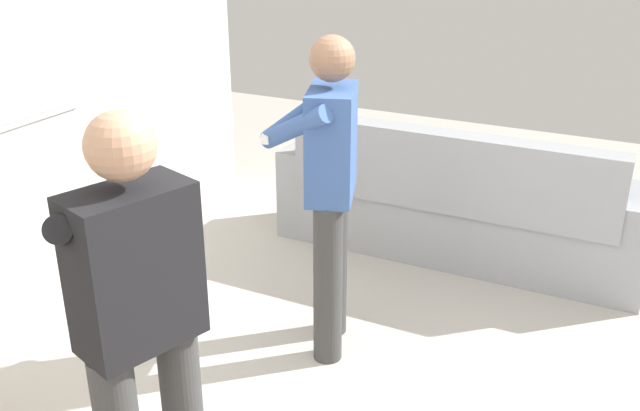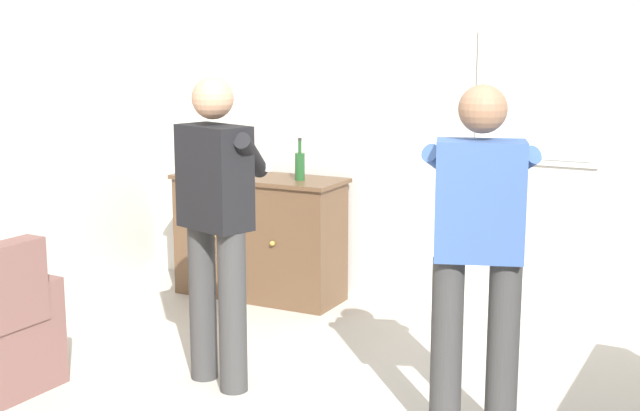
# 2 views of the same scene
# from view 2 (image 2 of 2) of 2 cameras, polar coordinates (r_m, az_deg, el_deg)

# --- Properties ---
(wall_back_with_window) EXTENTS (5.20, 0.15, 2.80)m
(wall_back_with_window) POSITION_cam_2_polar(r_m,az_deg,el_deg) (6.07, 9.76, 6.08)
(wall_back_with_window) COLOR beige
(wall_back_with_window) RESTS_ON ground
(sideboard_cabinet) EXTENTS (1.26, 0.49, 0.89)m
(sideboard_cabinet) POSITION_cam_2_polar(r_m,az_deg,el_deg) (6.49, -3.88, -2.01)
(sideboard_cabinet) COLOR brown
(sideboard_cabinet) RESTS_ON ground
(bottle_wine_green) EXTENTS (0.07, 0.07, 0.35)m
(bottle_wine_green) POSITION_cam_2_polar(r_m,az_deg,el_deg) (6.56, -6.26, 3.23)
(bottle_wine_green) COLOR #1E4C23
(bottle_wine_green) RESTS_ON sideboard_cabinet
(bottle_liquor_amber) EXTENTS (0.07, 0.07, 0.30)m
(bottle_liquor_amber) POSITION_cam_2_polar(r_m,az_deg,el_deg) (6.22, -1.30, 2.59)
(bottle_liquor_amber) COLOR #1E4C23
(bottle_liquor_amber) RESTS_ON sideboard_cabinet
(person_standing_left) EXTENTS (0.53, 0.52, 1.68)m
(person_standing_left) POSITION_cam_2_polar(r_m,az_deg,el_deg) (4.78, -6.60, -0.75)
(person_standing_left) COLOR #383838
(person_standing_left) RESTS_ON ground
(person_standing_right) EXTENTS (0.53, 0.52, 1.68)m
(person_standing_right) POSITION_cam_2_polar(r_m,az_deg,el_deg) (4.16, 10.08, -2.61)
(person_standing_right) COLOR #383838
(person_standing_right) RESTS_ON ground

